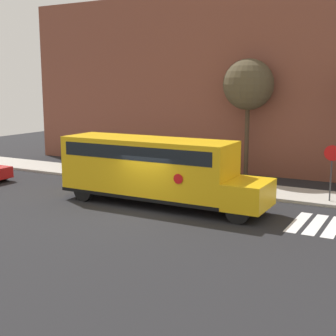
% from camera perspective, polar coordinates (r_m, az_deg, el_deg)
% --- Properties ---
extents(ground_plane, '(60.00, 60.00, 0.00)m').
position_cam_1_polar(ground_plane, '(21.06, -3.28, -5.52)').
color(ground_plane, black).
extents(sidewalk_strip, '(44.00, 3.00, 0.15)m').
position_cam_1_polar(sidewalk_strip, '(26.61, 4.12, -2.02)').
color(sidewalk_strip, '#B2ADA3').
rests_on(sidewalk_strip, ground).
extents(building_backdrop, '(32.00, 4.00, 11.56)m').
position_cam_1_polar(building_backdrop, '(32.04, 9.17, 10.23)').
color(building_backdrop, brown).
rests_on(building_backdrop, ground).
extents(crosswalk_stripes, '(3.30, 3.20, 0.01)m').
position_cam_1_polar(crosswalk_stripes, '(20.22, 19.54, -6.77)').
color(crosswalk_stripes, white).
rests_on(crosswalk_stripes, ground).
extents(school_bus, '(10.16, 2.57, 3.16)m').
position_cam_1_polar(school_bus, '(22.17, -1.81, 0.10)').
color(school_bus, yellow).
rests_on(school_bus, ground).
extents(stop_sign, '(0.74, 0.10, 2.86)m').
position_cam_1_polar(stop_sign, '(23.53, 19.31, 0.35)').
color(stop_sign, '#38383A').
rests_on(stop_sign, ground).
extents(tree_far_sidewalk, '(3.06, 3.06, 7.20)m').
position_cam_1_polar(tree_far_sidewalk, '(28.89, 9.76, 9.93)').
color(tree_far_sidewalk, '#423323').
rests_on(tree_far_sidewalk, ground).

